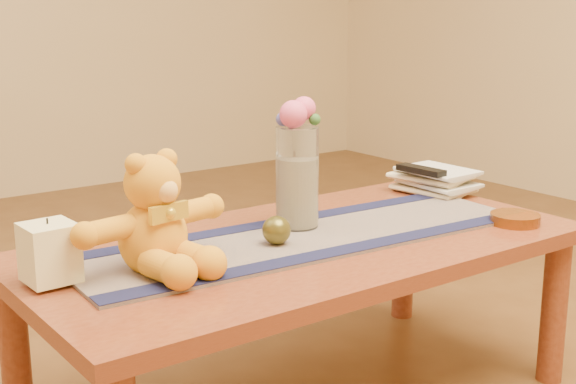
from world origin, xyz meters
TOP-DOWN VIEW (x-y plane):
  - coffee_table_top at (0.00, 0.00)m, footprint 1.40×0.70m
  - table_leg_fr at (0.64, -0.29)m, footprint 0.07×0.07m
  - table_leg_bl at (-0.64, 0.29)m, footprint 0.07×0.07m
  - table_leg_br at (0.64, 0.29)m, footprint 0.07×0.07m
  - persian_runner at (0.01, 0.01)m, footprint 1.22×0.42m
  - runner_border_near at (0.00, -0.14)m, footprint 1.20×0.13m
  - runner_border_far at (0.02, 0.15)m, footprint 1.20×0.13m
  - teddy_bear at (-0.40, 0.01)m, footprint 0.40×0.35m
  - pillar_candle at (-0.62, 0.06)m, footprint 0.11×0.11m
  - candle_wick at (-0.62, 0.06)m, footprint 0.00×0.00m
  - glass_vase at (0.05, 0.09)m, footprint 0.11×0.11m
  - potpourri_fill at (0.05, 0.09)m, footprint 0.09×0.09m
  - rose_left at (0.03, 0.08)m, footprint 0.07×0.07m
  - rose_right at (0.07, 0.09)m, footprint 0.06×0.06m
  - blue_flower_back at (0.06, 0.12)m, footprint 0.04×0.04m
  - blue_flower_side at (0.02, 0.11)m, footprint 0.04×0.04m
  - leaf_sprig at (0.09, 0.07)m, footprint 0.03×0.03m
  - bronze_ball at (-0.09, -0.01)m, footprint 0.07×0.07m
  - book_bottom at (0.55, 0.15)m, footprint 0.19×0.24m
  - book_lower at (0.56, 0.15)m, footprint 0.17×0.23m
  - book_upper at (0.54, 0.15)m, footprint 0.20×0.25m
  - book_top at (0.55, 0.15)m, footprint 0.17×0.23m
  - tv_remote at (0.55, 0.14)m, footprint 0.06×0.16m
  - amber_dish at (0.54, -0.22)m, footprint 0.17×0.17m

SIDE VIEW (x-z plane):
  - table_leg_fr at x=0.64m, z-range 0.00..0.41m
  - table_leg_bl at x=-0.64m, z-range 0.00..0.41m
  - table_leg_br at x=0.64m, z-range 0.00..0.41m
  - coffee_table_top at x=0.00m, z-range 0.41..0.45m
  - persian_runner at x=0.01m, z-range 0.45..0.46m
  - runner_border_near at x=0.00m, z-range 0.46..0.46m
  - runner_border_far at x=0.02m, z-range 0.46..0.46m
  - book_bottom at x=0.55m, z-range 0.45..0.47m
  - amber_dish at x=0.54m, z-range 0.45..0.48m
  - book_lower at x=0.56m, z-range 0.47..0.49m
  - bronze_ball at x=-0.09m, z-range 0.46..0.53m
  - book_upper at x=0.54m, z-range 0.49..0.51m
  - book_top at x=0.55m, z-range 0.51..0.53m
  - pillar_candle at x=-0.62m, z-range 0.46..0.58m
  - tv_remote at x=0.55m, z-range 0.53..0.54m
  - potpourri_fill at x=0.05m, z-range 0.46..0.64m
  - teddy_bear at x=-0.40m, z-range 0.46..0.70m
  - candle_wick at x=-0.62m, z-range 0.58..0.59m
  - glass_vase at x=0.05m, z-range 0.46..0.72m
  - leaf_sprig at x=0.09m, z-range 0.72..0.75m
  - blue_flower_side at x=0.02m, z-range 0.72..0.76m
  - blue_flower_back at x=0.06m, z-range 0.72..0.77m
  - rose_left at x=0.03m, z-range 0.72..0.79m
  - rose_right at x=0.07m, z-range 0.73..0.79m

